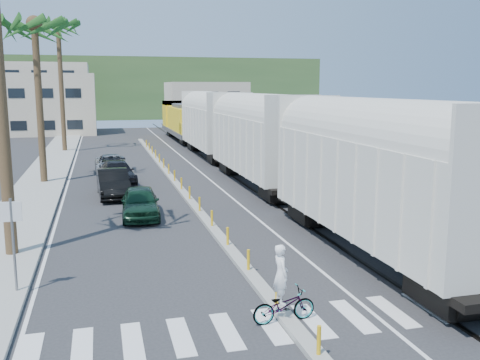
# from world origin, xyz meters

# --- Properties ---
(ground) EXTENTS (140.00, 140.00, 0.00)m
(ground) POSITION_xyz_m (0.00, 0.00, 0.00)
(ground) COLOR #28282B
(ground) RESTS_ON ground
(sidewalk) EXTENTS (3.00, 90.00, 0.15)m
(sidewalk) POSITION_xyz_m (-8.50, 25.00, 0.07)
(sidewalk) COLOR gray
(sidewalk) RESTS_ON ground
(rails) EXTENTS (1.56, 100.00, 0.06)m
(rails) POSITION_xyz_m (5.00, 28.00, 0.03)
(rails) COLOR black
(rails) RESTS_ON ground
(median) EXTENTS (0.45, 60.00, 0.85)m
(median) POSITION_xyz_m (0.00, 19.96, 0.09)
(median) COLOR gray
(median) RESTS_ON ground
(crosswalk) EXTENTS (14.00, 2.20, 0.01)m
(crosswalk) POSITION_xyz_m (0.00, -2.00, 0.01)
(crosswalk) COLOR silver
(crosswalk) RESTS_ON ground
(lane_markings) EXTENTS (9.42, 90.00, 0.01)m
(lane_markings) POSITION_xyz_m (-2.15, 25.00, 0.00)
(lane_markings) COLOR silver
(lane_markings) RESTS_ON ground
(freight_train) EXTENTS (3.00, 60.94, 5.85)m
(freight_train) POSITION_xyz_m (5.00, 23.51, 2.91)
(freight_train) COLOR beige
(freight_train) RESTS_ON ground
(palm_trees) EXTENTS (3.50, 37.20, 13.75)m
(palm_trees) POSITION_xyz_m (-8.10, 22.70, 10.81)
(palm_trees) COLOR brown
(palm_trees) RESTS_ON ground
(street_sign) EXTENTS (0.60, 0.08, 3.00)m
(street_sign) POSITION_xyz_m (-7.30, 2.00, 1.97)
(street_sign) COLOR slate
(street_sign) RESTS_ON ground
(buildings) EXTENTS (38.00, 27.00, 10.00)m
(buildings) POSITION_xyz_m (-6.41, 71.66, 4.36)
(buildings) COLOR #B7A791
(buildings) RESTS_ON ground
(hillside) EXTENTS (80.00, 20.00, 12.00)m
(hillside) POSITION_xyz_m (0.00, 100.00, 6.00)
(hillside) COLOR #385628
(hillside) RESTS_ON ground
(car_lead) EXTENTS (2.19, 4.54, 1.49)m
(car_lead) POSITION_xyz_m (-2.90, 11.02, 0.74)
(car_lead) COLOR black
(car_lead) RESTS_ON ground
(car_second) EXTENTS (2.11, 4.95, 1.58)m
(car_second) POSITION_xyz_m (-4.03, 16.44, 0.79)
(car_second) COLOR black
(car_second) RESTS_ON ground
(car_third) EXTENTS (3.00, 5.38, 1.45)m
(car_third) POSITION_xyz_m (-3.64, 20.65, 0.72)
(car_third) COLOR black
(car_third) RESTS_ON ground
(car_rear) EXTENTS (2.53, 5.00, 1.35)m
(car_rear) POSITION_xyz_m (-3.91, 25.23, 0.68)
(car_rear) COLOR #939597
(car_rear) RESTS_ON ground
(cyclist) EXTENTS (0.89, 1.87, 2.17)m
(cyclist) POSITION_xyz_m (-0.12, -1.85, 0.69)
(cyclist) COLOR #9EA0A5
(cyclist) RESTS_ON ground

